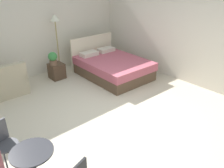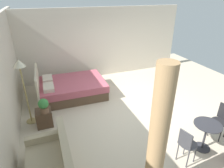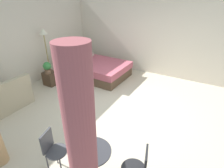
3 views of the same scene
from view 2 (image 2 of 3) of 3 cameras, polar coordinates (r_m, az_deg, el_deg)
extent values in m
cube|color=beige|center=(6.06, 6.87, -7.21)|extent=(8.80, 9.76, 0.02)
cube|color=beige|center=(4.90, -29.76, -0.42)|extent=(8.80, 0.12, 2.78)
cube|color=beige|center=(7.97, -2.44, 12.20)|extent=(0.12, 6.76, 2.78)
cube|color=brown|center=(6.77, -11.60, -2.14)|extent=(1.61, 2.15, 0.31)
cube|color=#B25160|center=(6.65, -11.81, -0.06)|extent=(1.66, 2.19, 0.23)
cube|color=beige|center=(6.58, -21.23, -0.65)|extent=(1.62, 0.10, 1.07)
cube|color=beige|center=(6.23, -18.49, -0.97)|extent=(0.57, 0.33, 0.12)
cube|color=beige|center=(6.86, -18.79, 1.48)|extent=(0.57, 0.33, 0.12)
cube|color=tan|center=(3.86, -13.96, -18.43)|extent=(1.48, 0.16, 0.49)
cube|color=tan|center=(4.48, -19.40, -14.83)|extent=(0.15, 0.82, 0.16)
cube|color=#473323|center=(5.50, -19.66, -9.52)|extent=(0.41, 0.41, 0.46)
cylinder|color=brown|center=(5.25, -19.65, -7.32)|extent=(0.22, 0.22, 0.15)
sphere|color=#387F3D|center=(5.16, -19.95, -5.58)|extent=(0.26, 0.26, 0.26)
cylinder|color=#99844C|center=(5.90, -22.92, -10.16)|extent=(0.28, 0.28, 0.02)
cylinder|color=#99844C|center=(5.49, -24.38, -3.18)|extent=(0.04, 0.04, 1.62)
cone|color=beige|center=(5.15, -26.20, 5.61)|extent=(0.29, 0.29, 0.18)
cylinder|color=#2D2D33|center=(5.13, 25.35, -16.82)|extent=(0.36, 0.36, 0.02)
cylinder|color=#2D2D33|center=(4.93, 26.07, -14.04)|extent=(0.05, 0.05, 0.66)
cylinder|color=#2D2D33|center=(4.73, 26.88, -10.83)|extent=(0.60, 0.60, 0.02)
cylinder|color=black|center=(5.42, 27.19, -11.79)|extent=(0.02, 0.02, 0.44)
cylinder|color=black|center=(5.36, 29.79, -12.98)|extent=(0.02, 0.02, 0.44)
cylinder|color=black|center=(5.64, 28.47, -10.58)|extent=(0.02, 0.02, 0.44)
cylinder|color=black|center=(5.37, 29.64, -9.77)|extent=(0.48, 0.48, 0.02)
cylinder|color=#3F3F44|center=(4.58, 23.70, -18.63)|extent=(0.02, 0.02, 0.46)
cylinder|color=#3F3F44|center=(4.67, 21.02, -17.11)|extent=(0.02, 0.02, 0.46)
cylinder|color=#3F3F44|center=(4.42, 21.79, -20.24)|extent=(0.02, 0.02, 0.46)
cylinder|color=#3F3F44|center=(4.50, 19.05, -18.61)|extent=(0.02, 0.02, 0.46)
cylinder|color=#3F3F44|center=(4.38, 21.91, -16.38)|extent=(0.44, 0.44, 0.02)
cube|color=#3F3F44|center=(4.15, 21.12, -15.35)|extent=(0.29, 0.10, 0.37)
cylinder|color=tan|center=(3.05, 13.49, -16.52)|extent=(0.28, 0.28, 2.53)
camera|label=1|loc=(5.92, 54.61, 11.17)|focal=36.54mm
camera|label=3|loc=(4.50, 59.00, 7.91)|focal=28.52mm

